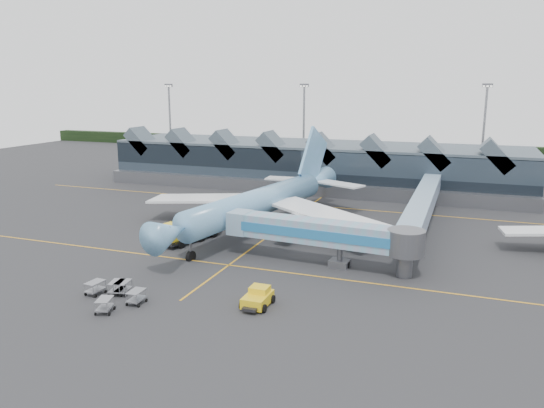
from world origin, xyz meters
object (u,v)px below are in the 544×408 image
at_px(main_airliner, 263,201).
at_px(jet_bridge, 332,235).
at_px(fuel_truck, 193,227).
at_px(pushback_tug, 258,298).

relative_size(main_airliner, jet_bridge, 1.87).
bearing_deg(fuel_truck, pushback_tug, -31.09).
bearing_deg(pushback_tug, jet_bridge, 74.62).
height_order(fuel_truck, pushback_tug, fuel_truck).
bearing_deg(jet_bridge, fuel_truck, 174.67).
bearing_deg(fuel_truck, main_airliner, 67.45).
distance_m(jet_bridge, fuel_truck, 21.91).
xyz_separation_m(main_airliner, jet_bridge, (14.29, -13.05, -0.51)).
distance_m(jet_bridge, pushback_tug, 15.47).
height_order(main_airliner, jet_bridge, main_airliner).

